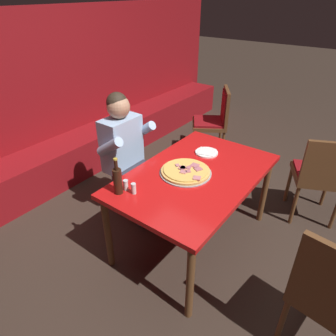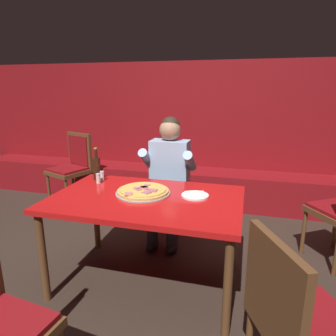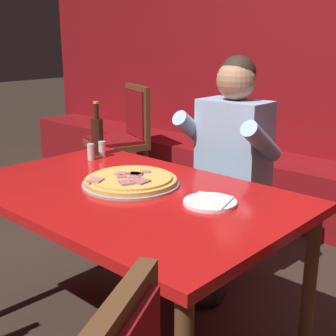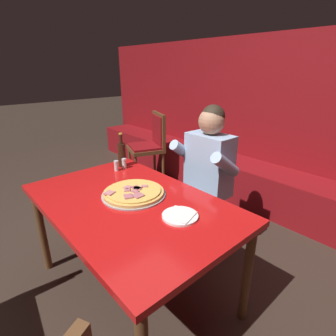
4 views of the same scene
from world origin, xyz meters
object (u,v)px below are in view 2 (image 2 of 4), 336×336
Objects in this scene: plate_white_paper at (195,195)px; shaker_oregano at (102,176)px; shaker_black_pepper at (98,179)px; dining_chair_far_right at (296,316)px; diner_seated_blue_shirt at (168,175)px; beer_bottle at (97,168)px; pizza at (143,191)px; dining_chair_side_aisle at (73,164)px; main_dining_table at (146,206)px.

plate_white_paper is 2.44× the size of shaker_oregano.
dining_chair_far_right reaches higher than shaker_black_pepper.
shaker_oregano is at bearing -138.08° from diner_seated_blue_shirt.
beer_bottle is (-0.93, 0.21, 0.10)m from plate_white_paper.
pizza is 4.98× the size of shaker_oregano.
shaker_black_pepper is 0.09× the size of dining_chair_side_aisle.
beer_bottle is at bearing 154.87° from pizza.
shaker_black_pepper is 1.82m from dining_chair_far_right.
plate_white_paper is 0.96m from beer_bottle.
pizza is 2.04× the size of plate_white_paper.
main_dining_table is at bearing -53.94° from pizza.
main_dining_table is 0.60m from shaker_oregano.
main_dining_table is 0.57m from shaker_black_pepper.
main_dining_table is 3.36× the size of pizza.
beer_bottle is 0.23× the size of diner_seated_blue_shirt.
beer_bottle is 3.40× the size of shaker_oregano.
plate_white_paper is at bearing -33.60° from dining_chair_side_aisle.
beer_bottle is at bearing 144.62° from dining_chair_far_right.
beer_bottle reaches higher than plate_white_paper.
plate_white_paper is at bearing -12.51° from beer_bottle.
shaker_black_pepper is at bearing 146.00° from dining_chair_far_right.
shaker_oregano is 0.07× the size of diner_seated_blue_shirt.
pizza is 0.49m from shaker_black_pepper.
dining_chair_far_right is (0.98, -0.79, -0.12)m from main_dining_table.
shaker_oregano is (-0.47, 0.23, 0.02)m from pizza.
diner_seated_blue_shirt reaches higher than beer_bottle.
dining_chair_side_aisle reaches higher than shaker_oregano.
shaker_oregano is at bearing 154.07° from pizza.
shaker_black_pepper and shaker_oregano have the same top height.
shaker_black_pepper reaches higher than pizza.
main_dining_table is at bearing -28.55° from beer_bottle.
diner_seated_blue_shirt is at bearing 88.18° from pizza.
plate_white_paper is 0.89m from shaker_oregano.
shaker_black_pepper reaches higher than plate_white_paper.
shaker_oregano is (0.06, -0.02, -0.07)m from beer_bottle.
shaker_black_pepper is at bearing -88.17° from shaker_oregano.
shaker_oregano is (-0.00, 0.08, 0.00)m from shaker_black_pepper.
dining_chair_side_aisle is at bearing 132.95° from shaker_oregano.
dining_chair_far_right is at bearing -40.75° from dining_chair_side_aisle.
plate_white_paper is 0.72× the size of beer_bottle.
diner_seated_blue_shirt is 1.57m from dining_chair_side_aisle.
dining_chair_side_aisle is (-0.96, 1.11, -0.20)m from shaker_black_pepper.
dining_chair_side_aisle reaches higher than main_dining_table.
beer_bottle reaches higher than dining_chair_side_aisle.
plate_white_paper is 1.11m from dining_chair_far_right.
dining_chair_side_aisle reaches higher than pizza.
dining_chair_side_aisle reaches higher than shaker_black_pepper.
diner_seated_blue_shirt reaches higher than main_dining_table.
shaker_oregano is at bearing 150.39° from main_dining_table.
plate_white_paper is 2.44× the size of shaker_black_pepper.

